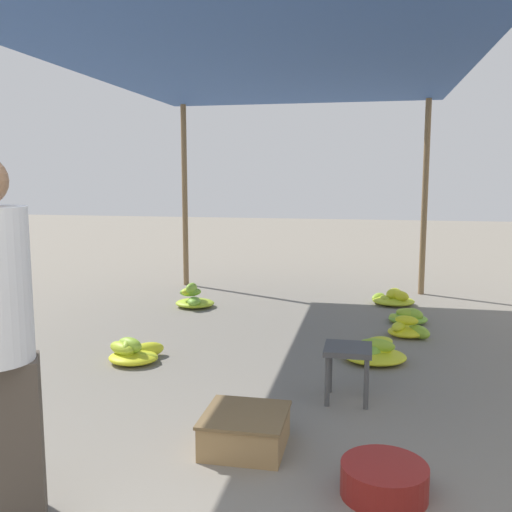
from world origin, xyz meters
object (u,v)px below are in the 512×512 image
(banana_pile_left_1, at_px, (194,299))
(banana_pile_right_3, at_px, (392,299))
(banana_pile_left_0, at_px, (134,352))
(crate_near, at_px, (245,430))
(stool, at_px, (348,357))
(banana_pile_right_0, at_px, (407,329))
(banana_pile_right_1, at_px, (375,352))
(banana_pile_right_2, at_px, (408,317))
(basin_black, at_px, (384,480))

(banana_pile_left_1, relative_size, banana_pile_right_3, 0.86)
(banana_pile_left_0, bearing_deg, crate_near, -46.30)
(stool, relative_size, banana_pile_right_0, 0.79)
(banana_pile_left_0, height_order, crate_near, banana_pile_left_0)
(banana_pile_right_1, distance_m, banana_pile_right_3, 2.33)
(banana_pile_right_2, distance_m, banana_pile_right_3, 0.91)
(banana_pile_right_0, height_order, crate_near, same)
(banana_pile_right_0, bearing_deg, banana_pile_left_1, 162.55)
(stool, height_order, basin_black, stool)
(crate_near, bearing_deg, banana_pile_right_2, 70.38)
(banana_pile_left_1, bearing_deg, banana_pile_right_1, -37.17)
(banana_pile_right_2, bearing_deg, banana_pile_right_0, -94.35)
(banana_pile_right_3, bearing_deg, basin_black, -92.56)
(banana_pile_left_0, distance_m, banana_pile_right_0, 2.75)
(banana_pile_left_0, xyz_separation_m, banana_pile_right_3, (2.32, 2.76, -0.01))
(stool, distance_m, banana_pile_left_0, 1.96)
(banana_pile_right_0, relative_size, banana_pile_right_3, 0.91)
(stool, relative_size, banana_pile_right_3, 0.71)
(banana_pile_right_1, bearing_deg, banana_pile_right_2, 75.17)
(basin_black, xyz_separation_m, banana_pile_right_2, (0.34, 3.59, -0.01))
(banana_pile_right_0, distance_m, banana_pile_right_2, 0.54)
(banana_pile_right_2, bearing_deg, crate_near, -109.62)
(banana_pile_right_0, distance_m, banana_pile_right_3, 1.45)
(banana_pile_left_1, bearing_deg, banana_pile_left_0, -86.87)
(banana_pile_right_1, bearing_deg, banana_pile_left_1, 142.83)
(basin_black, relative_size, banana_pile_right_0, 0.87)
(banana_pile_left_1, bearing_deg, stool, -52.62)
(banana_pile_right_1, xyz_separation_m, banana_pile_right_3, (0.23, 2.32, -0.00))
(crate_near, bearing_deg, banana_pile_left_0, 133.70)
(basin_black, distance_m, banana_pile_right_2, 3.60)
(stool, bearing_deg, crate_near, -123.42)
(banana_pile_right_1, bearing_deg, banana_pile_right_3, 84.21)
(basin_black, xyz_separation_m, banana_pile_right_1, (-0.03, 2.17, -0.01))
(stool, relative_size, banana_pile_left_1, 0.83)
(banana_pile_right_3, bearing_deg, stool, -97.66)
(banana_pile_left_1, relative_size, crate_near, 0.98)
(basin_black, relative_size, crate_near, 0.90)
(stool, distance_m, banana_pile_right_1, 1.00)
(banana_pile_left_1, distance_m, banana_pile_right_0, 2.65)
(banana_pile_left_0, xyz_separation_m, crate_near, (1.31, -1.37, 0.02))
(banana_pile_left_1, bearing_deg, basin_black, -59.85)
(basin_black, height_order, banana_pile_left_0, banana_pile_left_0)
(banana_pile_left_0, bearing_deg, banana_pile_right_2, 37.09)
(banana_pile_left_0, xyz_separation_m, banana_pile_right_2, (2.45, 1.86, -0.02))
(banana_pile_right_3, distance_m, crate_near, 4.25)
(banana_pile_right_1, height_order, banana_pile_right_2, banana_pile_right_1)
(stool, relative_size, banana_pile_right_2, 0.92)
(stool, relative_size, banana_pile_left_0, 0.77)
(stool, distance_m, banana_pile_right_0, 1.91)
(banana_pile_left_0, height_order, banana_pile_right_3, banana_pile_left_0)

